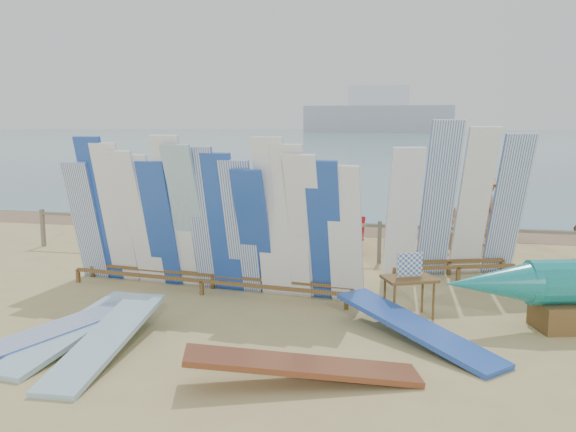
% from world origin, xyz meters
% --- Properties ---
extents(ground, '(160.00, 160.00, 0.00)m').
position_xyz_m(ground, '(0.00, 0.00, 0.00)').
color(ground, tan).
rests_on(ground, ground).
extents(ocean, '(320.00, 240.00, 0.02)m').
position_xyz_m(ocean, '(0.00, 128.00, 0.00)').
color(ocean, slate).
rests_on(ocean, ground).
extents(wet_sand_strip, '(40.00, 2.60, 0.01)m').
position_xyz_m(wet_sand_strip, '(0.00, 7.20, 0.00)').
color(wet_sand_strip, '#806448').
rests_on(wet_sand_strip, ground).
extents(distant_ship, '(45.00, 8.00, 14.00)m').
position_xyz_m(distant_ship, '(-12.00, 180.00, 5.31)').
color(distant_ship, '#999EA3').
rests_on(distant_ship, ocean).
extents(fence, '(12.08, 0.08, 0.90)m').
position_xyz_m(fence, '(0.00, 3.00, 0.63)').
color(fence, '#746C58').
rests_on(fence, ground).
extents(main_surfboard_rack, '(5.54, 1.23, 2.74)m').
position_xyz_m(main_surfboard_rack, '(-0.79, 0.12, 1.22)').
color(main_surfboard_rack, brown).
rests_on(main_surfboard_rack, ground).
extents(side_surfboard_rack, '(2.75, 1.58, 3.00)m').
position_xyz_m(side_surfboard_rack, '(3.50, 2.06, 1.36)').
color(side_surfboard_rack, brown).
rests_on(side_surfboard_rack, ground).
extents(vendor_table, '(0.91, 0.80, 1.01)m').
position_xyz_m(vendor_table, '(2.72, -0.56, 0.34)').
color(vendor_table, brown).
rests_on(vendor_table, ground).
extents(flat_board_d, '(2.37, 2.21, 0.41)m').
position_xyz_m(flat_board_d, '(2.85, -1.62, 0.00)').
color(flat_board_d, '#224AAC').
rests_on(flat_board_d, ground).
extents(flat_board_a, '(0.83, 2.74, 0.33)m').
position_xyz_m(flat_board_a, '(-1.67, -2.63, 0.00)').
color(flat_board_a, '#7FB2CC').
rests_on(flat_board_a, ground).
extents(flat_board_e, '(1.82, 2.62, 0.31)m').
position_xyz_m(flat_board_e, '(-1.99, -2.86, 0.00)').
color(flat_board_e, silver).
rests_on(flat_board_e, ground).
extents(flat_board_c, '(2.73, 1.33, 0.41)m').
position_xyz_m(flat_board_c, '(1.62, -3.23, 0.00)').
color(flat_board_c, brown).
rests_on(flat_board_c, ground).
extents(flat_board_b, '(0.71, 2.71, 0.42)m').
position_xyz_m(flat_board_b, '(-1.01, -2.93, 0.00)').
color(flat_board_b, '#7FB2CC').
rests_on(flat_board_b, ground).
extents(beach_chair_left, '(0.66, 0.67, 0.83)m').
position_xyz_m(beach_chair_left, '(1.27, 3.87, 0.24)').
color(beach_chair_left, red).
rests_on(beach_chair_left, ground).
extents(beach_chair_right, '(0.58, 0.60, 0.89)m').
position_xyz_m(beach_chair_right, '(0.73, 4.23, 0.26)').
color(beach_chair_right, red).
rests_on(beach_chair_right, ground).
extents(stroller, '(0.54, 0.76, 1.03)m').
position_xyz_m(stroller, '(0.92, 3.64, 0.41)').
color(stroller, red).
rests_on(stroller, ground).
extents(beachgoer_7, '(0.56, 0.68, 1.64)m').
position_xyz_m(beachgoer_7, '(4.33, 5.24, 0.82)').
color(beachgoer_7, '#8C6042').
rests_on(beachgoer_7, ground).
extents(beachgoer_8, '(0.83, 0.56, 1.56)m').
position_xyz_m(beachgoer_8, '(3.33, 3.66, 0.78)').
color(beachgoer_8, beige).
rests_on(beachgoer_8, ground).
extents(beachgoer_6, '(0.57, 0.84, 1.57)m').
position_xyz_m(beachgoer_6, '(3.23, 4.20, 0.78)').
color(beachgoer_6, tan).
rests_on(beachgoer_6, ground).
extents(beachgoer_0, '(0.82, 0.91, 1.72)m').
position_xyz_m(beachgoer_0, '(-3.73, 4.72, 0.86)').
color(beachgoer_0, tan).
rests_on(beachgoer_0, ground).
extents(beachgoer_3, '(1.08, 0.45, 1.67)m').
position_xyz_m(beachgoer_3, '(-1.19, 6.57, 0.83)').
color(beachgoer_3, tan).
rests_on(beachgoer_3, ground).
extents(beachgoer_4, '(0.47, 0.97, 1.61)m').
position_xyz_m(beachgoer_4, '(0.56, 5.11, 0.81)').
color(beachgoer_4, '#8C6042').
rests_on(beachgoer_4, ground).
extents(beachgoer_5, '(1.25, 1.70, 1.78)m').
position_xyz_m(beachgoer_5, '(-0.13, 6.49, 0.89)').
color(beachgoer_5, beige).
rests_on(beachgoer_5, ground).
extents(beachgoer_extra_1, '(0.41, 0.91, 1.54)m').
position_xyz_m(beachgoer_extra_1, '(-5.73, 6.68, 0.77)').
color(beachgoer_extra_1, '#8C6042').
rests_on(beachgoer_extra_1, ground).
extents(beachgoer_1, '(0.56, 0.64, 1.55)m').
position_xyz_m(beachgoer_1, '(-3.35, 5.11, 0.77)').
color(beachgoer_1, '#8C6042').
rests_on(beachgoer_1, ground).
extents(beachgoer_9, '(1.19, 0.85, 1.70)m').
position_xyz_m(beachgoer_9, '(4.37, 5.83, 0.85)').
color(beachgoer_9, tan).
rests_on(beachgoer_9, ground).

